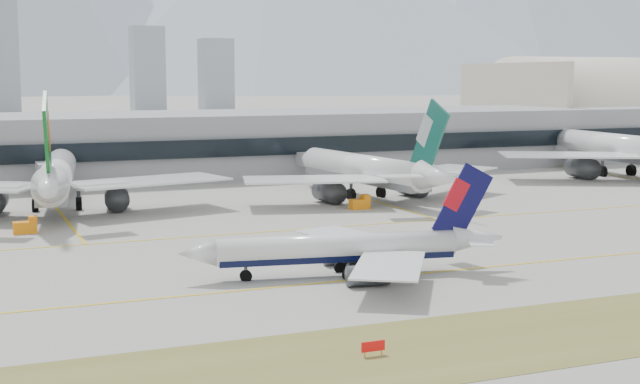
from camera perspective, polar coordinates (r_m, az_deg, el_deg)
name	(u,v)px	position (r m, az deg, el deg)	size (l,w,h in m)	color
ground	(393,266)	(113.91, 4.69, -4.77)	(3000.00, 3000.00, 0.00)	#9E9A94
taxiing_airliner	(349,249)	(107.90, 1.89, -3.66)	(40.35, 34.71, 13.61)	white
widebody_eva	(56,179)	(165.02, -16.55, 0.82)	(61.35, 60.61, 22.11)	white
widebody_cathay	(369,172)	(174.69, 3.15, 1.32)	(56.79, 55.92, 20.37)	white
widebody_china_air	(621,150)	(225.50, 18.69, 2.58)	(67.74, 66.45, 24.21)	white
terminal	(179,144)	(220.47, -9.01, 3.06)	(280.00, 43.10, 15.00)	gray
hangar	(623,148)	(312.32, 18.84, 2.67)	(91.00, 60.00, 60.00)	beige
hold_sign_left	(373,346)	(78.08, 3.42, -9.84)	(2.20, 0.15, 1.35)	red
gse_b	(26,226)	(144.22, -18.30, -2.11)	(3.55, 2.00, 2.60)	orange
gse_c	(360,203)	(161.97, 2.60, -0.72)	(3.55, 2.00, 2.60)	orange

